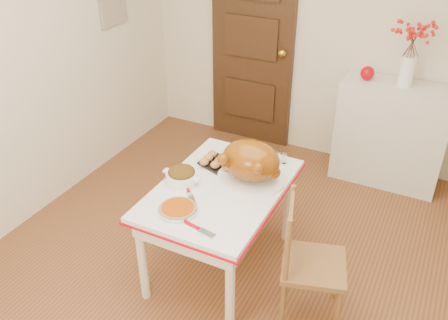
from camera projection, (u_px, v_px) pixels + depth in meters
The scene contains 17 objects.
floor at pixel (226, 273), 3.47m from camera, with size 3.50×4.00×0.00m, color #603215.
wall_back at pixel (326, 29), 4.36m from camera, with size 3.50×0.00×2.50m, color beige.
wall_left at pixel (10, 68), 3.50m from camera, with size 0.00×4.00×2.50m, color beige.
door_back at pixel (252, 43), 4.72m from camera, with size 0.85×0.06×2.06m, color #321C0B.
sideboard at pixel (390, 134), 4.31m from camera, with size 0.93×0.41×0.93m, color beige.
kitchen_table at pixel (221, 228), 3.37m from camera, with size 0.79×1.15×0.69m, color silver, non-canonical shape.
chair_oak at pixel (314, 263), 2.94m from camera, with size 0.38×0.38×0.87m, color brown, non-canonical shape.
berry_vase at pixel (410, 55), 3.92m from camera, with size 0.27×0.27×0.53m, color white, non-canonical shape.
apple at pixel (367, 73), 4.15m from camera, with size 0.12×0.12×0.12m, color #B5000C.
turkey_platter at pixel (251, 162), 3.18m from camera, with size 0.46×0.37×0.29m, color #864A0B, non-canonical shape.
pumpkin_pie at pixel (178, 209), 2.95m from camera, with size 0.24×0.24×0.05m, color #9B3E04.
stuffing_dish at pixel (182, 175), 3.22m from camera, with size 0.27×0.21×0.10m, color brown, non-canonical shape.
rolls_tray at pixel (219, 162), 3.40m from camera, with size 0.25×0.20×0.07m, color #B17E3F, non-canonical shape.
pie_server at pixel (200, 229), 2.81m from camera, with size 0.21×0.06×0.01m, color silver, non-canonical shape.
carving_knife at pixel (190, 194), 3.11m from camera, with size 0.24×0.06×0.01m, color silver, non-canonical shape.
drinking_glass at pixel (248, 152), 3.48m from camera, with size 0.06×0.06×0.10m, color white.
shaker_pair at pixel (281, 157), 3.44m from camera, with size 0.08×0.03×0.08m, color white, non-canonical shape.
Camera 1 is at (1.13, -2.29, 2.49)m, focal length 38.87 mm.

